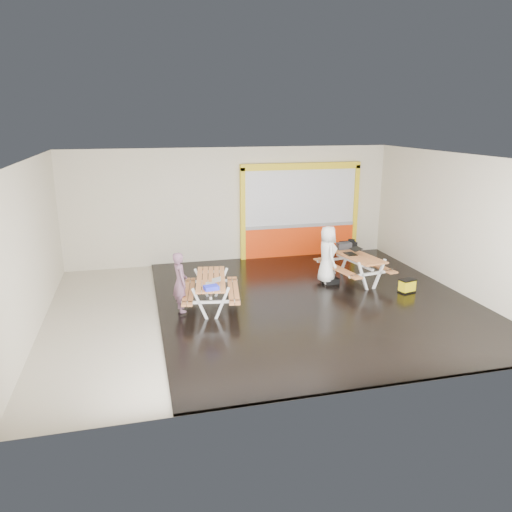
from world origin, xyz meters
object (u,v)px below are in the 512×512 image
object	(u,v)px
person_right	(327,255)
laptop_right	(352,252)
toolbox	(344,246)
backpack	(351,248)
fluke_bag	(407,286)
blue_pouch	(211,288)
picnic_table_left	(211,285)
picnic_table_right	(354,261)
person_left	(180,282)
dark_case	(331,281)
laptop_left	(213,283)

from	to	relation	value
person_right	laptop_right	distance (m)	0.72
toolbox	backpack	xyz separation A→B (m)	(0.35, 0.29, -0.17)
backpack	fluke_bag	bearing A→B (deg)	-72.54
blue_pouch	fluke_bag	world-z (taller)	blue_pouch
picnic_table_left	picnic_table_right	world-z (taller)	picnic_table_right
person_left	dark_case	distance (m)	4.29
laptop_left	backpack	world-z (taller)	backpack
person_right	dark_case	world-z (taller)	person_right
picnic_table_right	fluke_bag	world-z (taller)	picnic_table_right
blue_pouch	picnic_table_right	bearing A→B (deg)	22.61
dark_case	person_right	bearing A→B (deg)	135.67
backpack	fluke_bag	distance (m)	2.20
person_right	laptop_left	bearing A→B (deg)	114.81
blue_pouch	fluke_bag	size ratio (longest dim) A/B	0.67
toolbox	person_left	bearing A→B (deg)	-159.88
picnic_table_left	person_right	distance (m)	3.44
picnic_table_right	backpack	size ratio (longest dim) A/B	4.39
person_right	backpack	bearing A→B (deg)	-50.66
dark_case	laptop_left	bearing A→B (deg)	-158.38
laptop_right	toolbox	distance (m)	0.55
picnic_table_left	toolbox	distance (m)	4.30
person_right	laptop_right	size ratio (longest dim) A/B	3.59
toolbox	laptop_right	bearing A→B (deg)	-89.80
laptop_left	backpack	xyz separation A→B (m)	(4.38, 2.29, -0.08)
person_left	fluke_bag	distance (m)	5.74
laptop_right	dark_case	xyz separation A→B (m)	(-0.62, -0.09, -0.73)
toolbox	fluke_bag	bearing A→B (deg)	-60.44
laptop_left	blue_pouch	distance (m)	0.32
picnic_table_right	person_right	bearing A→B (deg)	178.53
picnic_table_right	backpack	world-z (taller)	backpack
toolbox	fluke_bag	world-z (taller)	toolbox
laptop_left	person_left	bearing A→B (deg)	158.69
laptop_right	toolbox	size ratio (longest dim) A/B	1.04
toolbox	picnic_table_right	bearing A→B (deg)	-84.39
laptop_left	fluke_bag	world-z (taller)	laptop_left
laptop_left	dark_case	bearing A→B (deg)	21.62
toolbox	dark_case	world-z (taller)	toolbox
laptop_left	fluke_bag	size ratio (longest dim) A/B	0.85
laptop_right	backpack	xyz separation A→B (m)	(0.35, 0.84, -0.13)
backpack	picnic_table_right	bearing A→B (deg)	-108.97
blue_pouch	backpack	world-z (taller)	backpack
fluke_bag	blue_pouch	bearing A→B (deg)	-173.78
blue_pouch	toolbox	distance (m)	4.72
person_left	blue_pouch	size ratio (longest dim) A/B	4.51
blue_pouch	dark_case	xyz separation A→B (m)	(3.49, 1.66, -0.68)
laptop_right	fluke_bag	bearing A→B (deg)	-50.39
person_left	toolbox	bearing A→B (deg)	-79.13
person_right	laptop_left	size ratio (longest dim) A/B	3.98
picnic_table_left	person_left	xyz separation A→B (m)	(-0.72, -0.19, 0.21)
laptop_left	blue_pouch	xyz separation A→B (m)	(-0.08, -0.31, -0.00)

